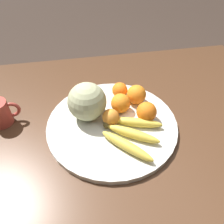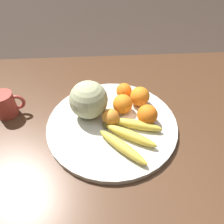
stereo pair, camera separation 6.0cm
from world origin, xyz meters
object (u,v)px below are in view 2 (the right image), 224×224
(orange_front_left, at_px, (140,96))
(produce_tag, at_px, (136,119))
(fruit_bowl, at_px, (112,124))
(orange_back_right, at_px, (124,91))
(orange_mid_center, at_px, (111,117))
(orange_back_left, at_px, (147,115))
(melon, at_px, (89,100))
(ceramic_mug, at_px, (6,104))
(orange_front_right, at_px, (123,104))
(banana_bunch, at_px, (129,136))
(kitchen_table, at_px, (101,147))

(orange_front_left, distance_m, produce_tag, 0.09)
(fruit_bowl, relative_size, orange_back_right, 7.51)
(orange_mid_center, distance_m, orange_back_left, 0.13)
(melon, distance_m, orange_back_right, 0.16)
(orange_back_right, relative_size, ceramic_mug, 0.54)
(melon, distance_m, ceramic_mug, 0.31)
(orange_back_right, bearing_deg, orange_mid_center, 66.58)
(orange_front_right, relative_size, ceramic_mug, 0.63)
(orange_mid_center, height_order, produce_tag, orange_mid_center)
(banana_bunch, relative_size, ceramic_mug, 1.96)
(kitchen_table, height_order, produce_tag, produce_tag)
(banana_bunch, bearing_deg, orange_back_left, 78.60)
(kitchen_table, relative_size, ceramic_mug, 13.58)
(orange_front_left, height_order, ceramic_mug, same)
(orange_back_left, relative_size, produce_tag, 0.68)
(orange_front_left, distance_m, orange_mid_center, 0.15)
(orange_front_left, height_order, orange_back_left, orange_front_left)
(orange_back_left, distance_m, ceramic_mug, 0.51)
(banana_bunch, relative_size, orange_mid_center, 3.74)
(kitchen_table, bearing_deg, orange_front_left, -142.84)
(orange_front_left, distance_m, ceramic_mug, 0.49)
(orange_back_right, bearing_deg, produce_tag, 103.24)
(melon, height_order, orange_mid_center, melon)
(kitchen_table, xyz_separation_m, melon, (0.04, -0.07, 0.17))
(orange_front_left, relative_size, orange_front_right, 1.02)
(orange_back_left, bearing_deg, orange_front_left, -83.87)
(orange_back_left, bearing_deg, orange_front_right, -37.24)
(kitchen_table, bearing_deg, fruit_bowl, -150.13)
(banana_bunch, bearing_deg, orange_back_right, 121.11)
(kitchen_table, xyz_separation_m, orange_front_right, (-0.08, -0.08, 0.14))
(fruit_bowl, xyz_separation_m, orange_back_right, (-0.06, -0.14, 0.04))
(orange_front_left, xyz_separation_m, ceramic_mug, (0.49, 0.00, -0.01))
(orange_mid_center, bearing_deg, fruit_bowl, -144.05)
(orange_front_left, bearing_deg, fruit_bowl, 39.65)
(fruit_bowl, height_order, orange_front_left, orange_front_left)
(orange_back_left, xyz_separation_m, orange_back_right, (0.06, -0.14, -0.01))
(fruit_bowl, relative_size, melon, 3.40)
(orange_front_right, distance_m, orange_back_right, 0.08)
(kitchen_table, distance_m, melon, 0.19)
(orange_front_left, height_order, orange_mid_center, orange_front_left)
(ceramic_mug, bearing_deg, orange_back_right, -173.72)
(orange_front_left, height_order, orange_back_right, orange_front_left)
(orange_mid_center, xyz_separation_m, orange_back_left, (-0.13, 0.00, 0.01))
(orange_front_left, height_order, produce_tag, orange_front_left)
(fruit_bowl, xyz_separation_m, orange_front_right, (-0.04, -0.05, 0.04))
(kitchen_table, distance_m, orange_mid_center, 0.14)
(orange_mid_center, distance_m, orange_back_right, 0.15)
(orange_back_right, distance_m, ceramic_mug, 0.44)
(melon, bearing_deg, banana_bunch, 135.38)
(produce_tag, bearing_deg, banana_bunch, 94.54)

